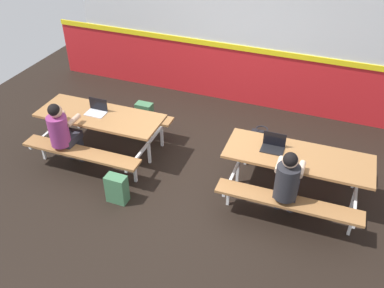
% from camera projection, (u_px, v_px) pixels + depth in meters
% --- Properties ---
extents(ground_plane, '(10.00, 10.00, 0.02)m').
position_uv_depth(ground_plane, '(195.00, 168.00, 6.80)').
color(ground_plane, black).
extents(accent_backdrop, '(8.00, 0.14, 2.60)m').
position_uv_depth(accent_backdrop, '(241.00, 42.00, 7.91)').
color(accent_backdrop, red).
rests_on(accent_backdrop, ground).
extents(picnic_table_left, '(2.05, 1.59, 0.74)m').
position_uv_depth(picnic_table_left, '(101.00, 123.00, 6.82)').
color(picnic_table_left, '#9E6B3D').
rests_on(picnic_table_left, ground).
extents(picnic_table_right, '(2.05, 1.59, 0.74)m').
position_uv_depth(picnic_table_right, '(297.00, 165.00, 5.92)').
color(picnic_table_right, '#9E6B3D').
rests_on(picnic_table_right, ground).
extents(student_nearer, '(0.37, 0.53, 1.21)m').
position_uv_depth(student_nearer, '(62.00, 130.00, 6.41)').
color(student_nearer, '#2D2D38').
rests_on(student_nearer, ground).
extents(student_further, '(0.37, 0.53, 1.21)m').
position_uv_depth(student_further, '(287.00, 181.00, 5.44)').
color(student_further, '#2D2D38').
rests_on(student_further, ground).
extents(laptop_silver, '(0.32, 0.23, 0.22)m').
position_uv_depth(laptop_silver, '(97.00, 110.00, 6.74)').
color(laptop_silver, silver).
rests_on(laptop_silver, picnic_table_left).
extents(laptop_dark, '(0.32, 0.23, 0.22)m').
position_uv_depth(laptop_dark, '(273.00, 146.00, 5.94)').
color(laptop_dark, black).
rests_on(laptop_dark, picnic_table_right).
extents(backpack_dark, '(0.30, 0.22, 0.44)m').
position_uv_depth(backpack_dark, '(117.00, 189.00, 6.05)').
color(backpack_dark, '#3F724C').
rests_on(backpack_dark, ground).
extents(tote_bag_bright, '(0.34, 0.21, 0.43)m').
position_uv_depth(tote_bag_bright, '(261.00, 141.00, 7.09)').
color(tote_bag_bright, black).
rests_on(tote_bag_bright, ground).
extents(satchel_spare, '(0.30, 0.22, 0.44)m').
position_uv_depth(satchel_spare, '(145.00, 114.00, 7.75)').
color(satchel_spare, '#3F724C').
rests_on(satchel_spare, ground).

